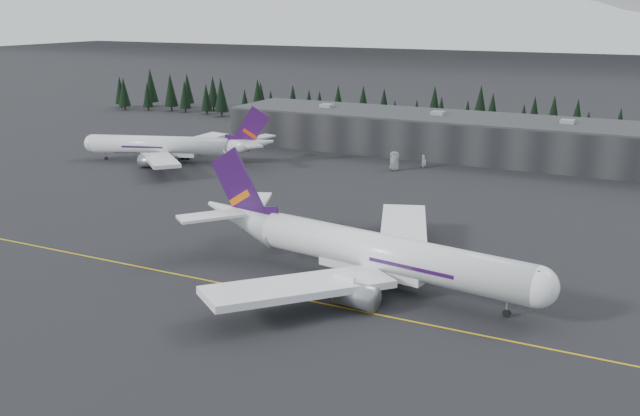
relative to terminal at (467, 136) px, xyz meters
The scene contains 9 objects.
ground 125.16m from the terminal, 90.00° to the right, with size 1400.00×1400.00×0.00m, color black.
taxiline 127.16m from the terminal, 90.00° to the right, with size 400.00×0.40×0.02m, color gold.
terminal is the anchor object (origin of this frame).
treeline 37.02m from the terminal, 90.00° to the left, with size 360.00×20.00×15.00m, color black.
mountain_ridge 875.02m from the terminal, 90.00° to the left, with size 4400.00×900.00×420.00m, color white, non-canonical shape.
jet_main 115.68m from the terminal, 83.76° to the right, with size 69.68×63.91×20.56m.
jet_parked 91.57m from the terminal, 147.27° to the right, with size 58.85×52.97×17.79m.
gse_vehicle_a 33.51m from the terminal, 113.23° to the right, with size 2.60×5.64×1.57m, color silver.
gse_vehicle_b 24.41m from the terminal, 106.12° to the right, with size 1.54×3.84×1.31m, color silver.
Camera 1 is at (58.68, -97.01, 45.90)m, focal length 40.00 mm.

